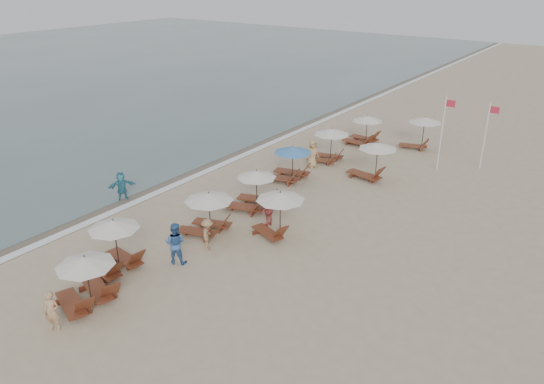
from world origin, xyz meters
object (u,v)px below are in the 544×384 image
Objects in this scene: lounger_station_6 at (363,131)px; beachgoer_mid_a at (175,243)px; inland_station_1 at (371,158)px; lounger_station_3 at (252,191)px; waterline_walker at (122,186)px; beachgoer_far_b at (313,154)px; beachgoer_near at (52,311)px; flag_pole_near at (443,130)px; beachgoer_mid_b at (208,235)px; beachgoer_far_a at (269,210)px; lounger_station_2 at (206,212)px; lounger_station_4 at (289,164)px; lounger_station_5 at (329,144)px; inland_station_0 at (276,208)px; inland_station_2 at (420,129)px; lounger_station_0 at (84,281)px; lounger_station_1 at (113,247)px.

lounger_station_6 is 18.93m from beachgoer_mid_a.
beachgoer_mid_a is (-2.47, -13.27, -0.38)m from inland_station_1.
lounger_station_3 is 7.84m from inland_station_1.
beachgoer_far_b is at bearing -2.08° from waterline_walker.
lounger_station_6 is at bearing 120.62° from inland_station_1.
flag_pole_near reaches higher than beachgoer_near.
beachgoer_mid_b is 0.90× the size of beachgoer_far_a.
beachgoer_far_b is at bearing 93.08° from lounger_station_2.
lounger_station_2 is 0.94× the size of lounger_station_4.
inland_station_0 is (3.10, -10.12, 0.27)m from lounger_station_5.
lounger_station_6 is 17.36m from beachgoer_mid_b.
beachgoer_near reaches higher than beachgoer_mid_b.
lounger_station_5 is at bearing 91.40° from lounger_station_2.
inland_station_0 is 10.17m from beachgoer_near.
beachgoer_mid_a reaches higher than beachgoer_near.
beachgoer_near is (-2.91, -25.81, -0.65)m from inland_station_2.
lounger_station_4 is 1.10× the size of lounger_station_5.
lounger_station_3 reaches higher than lounger_station_2.
beachgoer_far_b is at bearing -175.04° from inland_station_1.
lounger_station_4 is 1.05× the size of lounger_station_6.
lounger_station_5 is at bearing 92.32° from lounger_station_3.
lounger_station_5 reaches higher than waterline_walker.
lounger_station_4 is 7.00m from inland_station_0.
lounger_station_4 is 9.46m from flag_pole_near.
lounger_station_0 is 9.18m from beachgoer_far_a.
lounger_station_5 is 4.52m from lounger_station_6.
lounger_station_2 is 3.38m from lounger_station_3.
inland_station_1 is at bearing -125.57° from beachgoer_mid_a.
inland_station_2 is 1.44× the size of beachgoer_mid_a.
lounger_station_0 is at bearing -159.84° from beachgoer_far_b.
lounger_station_1 is at bearing -92.01° from lounger_station_5.
flag_pole_near reaches higher than inland_station_2.
beachgoer_mid_a reaches higher than beachgoer_far_a.
lounger_station_5 is 0.87× the size of inland_station_1.
inland_station_1 is at bearing -17.87° from lounger_station_5.
beachgoer_near is 0.88× the size of beachgoer_far_b.
lounger_station_0 is 1.01× the size of lounger_station_6.
lounger_station_6 is 17.15m from waterline_walker.
lounger_station_4 is 9.37m from waterline_walker.
beachgoer_mid_b is (1.94, 3.50, -0.34)m from lounger_station_1.
lounger_station_0 is at bearing -89.34° from lounger_station_3.
lounger_station_0 reaches higher than beachgoer_near.
inland_station_2 is at bearing 67.54° from lounger_station_4.
lounger_station_4 is at bearing -9.57° from waterline_walker.
lounger_station_4 is 8.94m from beachgoer_mid_b.
beachgoer_far_b is (-0.60, 6.85, -0.07)m from lounger_station_3.
lounger_station_3 is at bearing 89.12° from lounger_station_2.
lounger_station_4 is at bearing -163.44° from beachgoer_far_b.
beachgoer_mid_b is (-2.12, -11.68, -0.56)m from inland_station_1.
lounger_station_2 is 11.68m from lounger_station_5.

